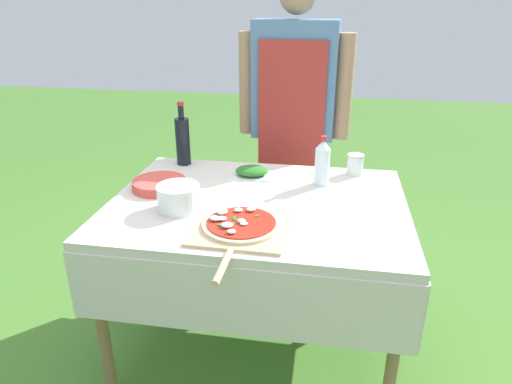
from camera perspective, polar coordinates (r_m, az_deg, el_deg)
name	(u,v)px	position (r m, az deg, el deg)	size (l,w,h in m)	color
ground_plane	(258,343)	(2.35, 0.21, -18.39)	(12.00, 12.00, 0.00)	#477A2D
prep_table	(258,219)	(1.97, 0.23, -3.41)	(1.25, 0.95, 0.77)	beige
person_cook	(294,110)	(2.59, 4.75, 10.24)	(0.62, 0.23, 1.66)	#333D56
pizza_on_peel	(240,226)	(1.69, -2.00, -4.31)	(0.35, 0.55, 0.05)	#D1B27F
oil_bottle	(183,140)	(2.35, -9.15, 6.44)	(0.07, 0.07, 0.32)	black
water_bottle	(322,162)	(2.08, 8.28, 3.70)	(0.07, 0.07, 0.23)	silver
herb_container	(252,171)	(2.19, -0.53, 2.60)	(0.20, 0.17, 0.05)	silver
mixing_tub	(179,197)	(1.86, -9.66, -0.68)	(0.17, 0.17, 0.10)	silver
plate_stack	(159,184)	(2.09, -11.98, 0.97)	(0.24, 0.24, 0.04)	#DB4C42
sauce_jar	(355,166)	(2.25, 12.27, 3.25)	(0.08, 0.08, 0.10)	silver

